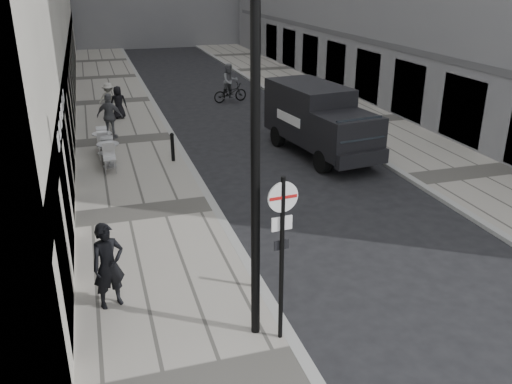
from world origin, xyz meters
TOP-DOWN VIEW (x-y plane):
  - sidewalk at (-2.00, 18.00)m, footprint 4.00×60.00m
  - far_sidewalk at (9.00, 18.00)m, footprint 4.00×60.00m
  - walking_man at (-3.22, 5.67)m, footprint 0.79×0.64m
  - sign_post at (-0.20, 3.59)m, footprint 0.57×0.11m
  - lamppost at (-0.60, 3.91)m, footprint 0.29×0.29m
  - bollard_near at (-0.15, 5.48)m, footprint 0.11×0.11m
  - bollard_far at (-0.51, 14.66)m, footprint 0.13×0.13m
  - panel_van at (5.05, 14.19)m, footprint 2.77×5.80m
  - cyclist at (4.13, 24.11)m, footprint 2.02×1.03m
  - pedestrian_a at (-2.52, 18.36)m, footprint 1.20×0.88m
  - pedestrian_b at (-2.37, 22.35)m, footprint 1.20×1.00m
  - pedestrian_c at (-1.97, 21.73)m, footprint 0.76×0.50m
  - cafe_table_near at (-2.80, 15.07)m, footprint 0.64×1.44m
  - cafe_table_mid at (-2.80, 14.69)m, footprint 0.79×1.77m
  - cafe_table_far at (-2.94, 16.31)m, footprint 0.74×1.68m

SIDE VIEW (x-z plane):
  - sidewalk at x=-2.00m, z-range 0.00..0.12m
  - far_sidewalk at x=9.00m, z-range 0.00..0.12m
  - bollard_near at x=-0.15m, z-range 0.12..0.92m
  - cafe_table_near at x=-2.80m, z-range 0.13..0.95m
  - cafe_table_far at x=-2.94m, z-range 0.13..1.08m
  - bollard_far at x=-0.51m, z-range 0.12..1.12m
  - cafe_table_mid at x=-2.80m, z-range 0.13..1.14m
  - cyclist at x=4.13m, z-range -0.23..1.85m
  - pedestrian_c at x=-1.97m, z-range 0.12..1.66m
  - pedestrian_b at x=-2.37m, z-range 0.12..1.73m
  - walking_man at x=-3.22m, z-range 0.12..1.99m
  - pedestrian_a at x=-2.52m, z-range 0.12..2.01m
  - panel_van at x=5.05m, z-range 0.17..2.79m
  - sign_post at x=-0.20m, z-range 0.59..3.88m
  - lamppost at x=-0.60m, z-range 0.49..7.04m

